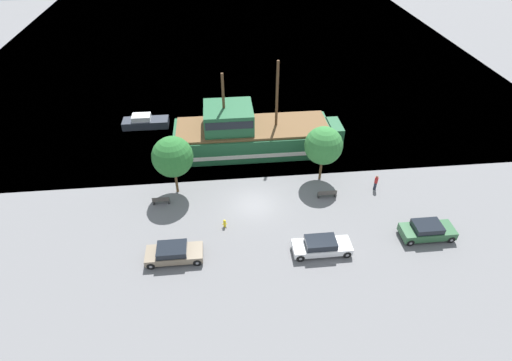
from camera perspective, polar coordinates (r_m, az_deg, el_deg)
name	(u,v)px	position (r m, az deg, el deg)	size (l,w,h in m)	color
ground_plane	(254,204)	(36.89, -0.27, -3.40)	(160.00, 160.00, 0.00)	slate
water_surface	(230,44)	(75.72, -3.69, 18.93)	(80.00, 80.00, 0.00)	slate
pirate_ship	(250,134)	(43.46, -0.86, 6.67)	(18.17, 5.95, 9.92)	#1E5633
moored_boat_dockside	(145,122)	(50.09, -15.56, 8.06)	(5.36, 1.92, 1.55)	#2D333D
parked_car_curb_front	(174,253)	(32.38, -11.67, -10.09)	(4.45, 1.93, 1.33)	#7F705B
parked_car_curb_mid	(427,230)	(36.27, 23.26, -6.57)	(4.40, 1.91, 1.44)	#2D5B38
parked_car_curb_rear	(321,246)	(32.63, 9.33, -9.20)	(4.68, 1.79, 1.36)	white
fire_hydrant	(225,223)	(34.55, -4.51, -6.08)	(0.42, 0.25, 0.76)	yellow
bench_promenade_east	(327,194)	(37.96, 10.14, -1.85)	(1.74, 0.45, 0.85)	#4C4742
bench_promenade_west	(161,200)	(37.67, -13.43, -2.77)	(1.52, 0.45, 0.85)	#4C4742
pedestrian_walking_near	(376,182)	(39.76, 16.75, -0.27)	(0.32, 0.32, 1.63)	#232838
tree_row_east	(173,157)	(36.72, -11.83, 3.33)	(3.75, 3.75, 5.89)	brown
tree_row_mideast	(323,146)	(38.24, 9.62, 4.93)	(3.65, 3.65, 5.72)	brown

